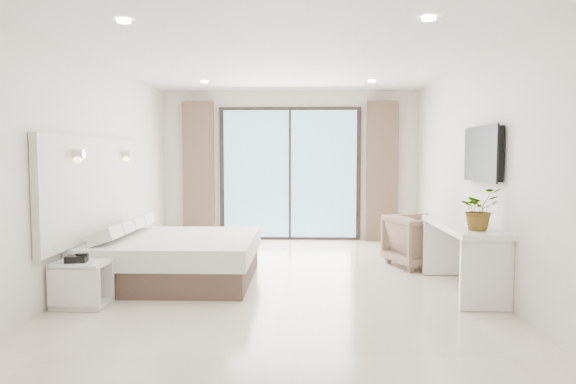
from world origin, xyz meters
The scene contains 8 objects.
ground centered at (0.00, 0.00, 0.00)m, with size 6.20×6.20×0.00m, color beige.
room_shell centered at (-0.20, 0.73, 1.58)m, with size 4.62×6.22×2.72m.
bed centered at (-1.34, -0.08, 0.29)m, with size 1.94×1.84×0.68m.
nightstand centered at (-2.00, -1.18, 0.23)m, with size 0.52×0.44×0.46m.
phone centered at (-2.03, -1.23, 0.50)m, with size 0.20×0.16×0.07m, color black.
console_desk centered at (2.04, -0.47, 0.57)m, with size 0.53×1.70×0.77m.
plant centered at (2.04, -0.98, 0.94)m, with size 0.39×0.44×0.34m, color #33662D.
armchair centered at (1.85, 0.83, 0.39)m, with size 0.76×0.72×0.79m, color #9B8265.
Camera 1 is at (0.25, -6.24, 1.53)m, focal length 32.00 mm.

